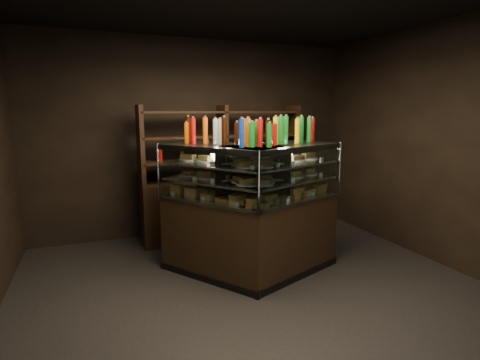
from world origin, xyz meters
name	(u,v)px	position (x,y,z in m)	size (l,w,h in m)	color
ground	(262,299)	(0.00, 0.00, 0.00)	(5.00, 5.00, 0.00)	black
room_shell	(265,109)	(0.00, 0.00, 1.94)	(5.02, 5.02, 3.01)	black
display_case	(251,231)	(0.16, 0.68, 0.51)	(2.12, 1.57, 1.55)	black
food_display	(252,176)	(0.16, 0.67, 1.18)	(1.73, 1.15, 0.47)	#B89142
bottles_top	(252,132)	(0.16, 0.68, 1.68)	(1.56, 1.02, 0.30)	silver
potted_conifer	(302,212)	(1.24, 1.30, 0.48)	(0.39, 0.39, 0.84)	black
back_shelving	(223,198)	(0.28, 2.05, 0.61)	(2.46, 0.47, 2.00)	black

